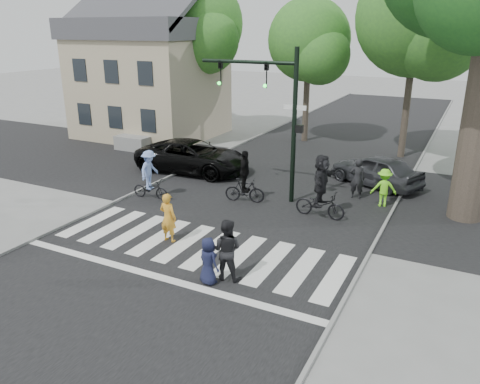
{
  "coord_description": "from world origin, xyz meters",
  "views": [
    {
      "loc": [
        7.37,
        -10.52,
        6.61
      ],
      "look_at": [
        0.5,
        3.0,
        1.3
      ],
      "focal_mm": 35.0,
      "sensor_mm": 36.0,
      "label": 1
    }
  ],
  "objects_px": {
    "cyclist_mid": "(245,181)",
    "car_grey": "(376,170)",
    "cyclist_left": "(150,178)",
    "car_suv": "(193,156)",
    "traffic_signal": "(274,103)",
    "pedestrian_child": "(208,261)",
    "cyclist_right": "(321,190)",
    "pedestrian_woman": "(168,218)",
    "pedestrian_adult": "(227,250)"
  },
  "relations": [
    {
      "from": "pedestrian_child",
      "to": "pedestrian_woman",
      "type": "bearing_deg",
      "value": -15.59
    },
    {
      "from": "car_suv",
      "to": "cyclist_mid",
      "type": "bearing_deg",
      "value": -126.04
    },
    {
      "from": "pedestrian_woman",
      "to": "cyclist_right",
      "type": "bearing_deg",
      "value": -129.45
    },
    {
      "from": "pedestrian_adult",
      "to": "car_grey",
      "type": "bearing_deg",
      "value": -108.65
    },
    {
      "from": "car_suv",
      "to": "car_grey",
      "type": "bearing_deg",
      "value": -80.77
    },
    {
      "from": "traffic_signal",
      "to": "cyclist_mid",
      "type": "distance_m",
      "value": 3.26
    },
    {
      "from": "cyclist_mid",
      "to": "car_grey",
      "type": "distance_m",
      "value": 6.2
    },
    {
      "from": "pedestrian_adult",
      "to": "car_grey",
      "type": "distance_m",
      "value": 10.41
    },
    {
      "from": "pedestrian_woman",
      "to": "car_grey",
      "type": "height_order",
      "value": "pedestrian_woman"
    },
    {
      "from": "cyclist_left",
      "to": "car_grey",
      "type": "bearing_deg",
      "value": 37.0
    },
    {
      "from": "cyclist_mid",
      "to": "cyclist_right",
      "type": "bearing_deg",
      "value": -3.39
    },
    {
      "from": "pedestrian_adult",
      "to": "car_suv",
      "type": "relative_size",
      "value": 0.32
    },
    {
      "from": "pedestrian_woman",
      "to": "car_suv",
      "type": "distance_m",
      "value": 7.91
    },
    {
      "from": "cyclist_left",
      "to": "car_suv",
      "type": "relative_size",
      "value": 0.37
    },
    {
      "from": "cyclist_mid",
      "to": "car_grey",
      "type": "height_order",
      "value": "cyclist_mid"
    },
    {
      "from": "traffic_signal",
      "to": "cyclist_left",
      "type": "xyz_separation_m",
      "value": [
        -4.43,
        -2.27,
        -3.02
      ]
    },
    {
      "from": "pedestrian_woman",
      "to": "cyclist_right",
      "type": "xyz_separation_m",
      "value": [
        3.77,
        4.24,
        0.24
      ]
    },
    {
      "from": "pedestrian_woman",
      "to": "car_grey",
      "type": "distance_m",
      "value": 10.16
    },
    {
      "from": "cyclist_mid",
      "to": "car_suv",
      "type": "relative_size",
      "value": 0.38
    },
    {
      "from": "pedestrian_woman",
      "to": "car_grey",
      "type": "relative_size",
      "value": 0.4
    },
    {
      "from": "pedestrian_woman",
      "to": "pedestrian_adult",
      "type": "bearing_deg",
      "value": 157.92
    },
    {
      "from": "pedestrian_adult",
      "to": "pedestrian_woman",
      "type": "bearing_deg",
      "value": -31.97
    },
    {
      "from": "traffic_signal",
      "to": "cyclist_mid",
      "type": "xyz_separation_m",
      "value": [
        -0.83,
        -0.86,
        -3.03
      ]
    },
    {
      "from": "cyclist_right",
      "to": "car_grey",
      "type": "relative_size",
      "value": 0.57
    },
    {
      "from": "cyclist_left",
      "to": "car_suv",
      "type": "xyz_separation_m",
      "value": [
        -0.52,
        4.04,
        -0.11
      ]
    },
    {
      "from": "traffic_signal",
      "to": "pedestrian_child",
      "type": "xyz_separation_m",
      "value": [
        1.13,
        -7.03,
        -3.23
      ]
    },
    {
      "from": "car_grey",
      "to": "cyclist_mid",
      "type": "bearing_deg",
      "value": -18.48
    },
    {
      "from": "traffic_signal",
      "to": "pedestrian_child",
      "type": "bearing_deg",
      "value": -80.89
    },
    {
      "from": "cyclist_left",
      "to": "cyclist_right",
      "type": "xyz_separation_m",
      "value": [
        6.79,
        1.21,
        0.19
      ]
    },
    {
      "from": "traffic_signal",
      "to": "cyclist_left",
      "type": "relative_size",
      "value": 2.95
    },
    {
      "from": "cyclist_left",
      "to": "cyclist_mid",
      "type": "distance_m",
      "value": 3.86
    },
    {
      "from": "pedestrian_woman",
      "to": "cyclist_mid",
      "type": "xyz_separation_m",
      "value": [
        0.57,
        4.43,
        0.04
      ]
    },
    {
      "from": "cyclist_right",
      "to": "car_grey",
      "type": "height_order",
      "value": "cyclist_right"
    },
    {
      "from": "car_grey",
      "to": "cyclist_left",
      "type": "bearing_deg",
      "value": -28.2
    },
    {
      "from": "cyclist_mid",
      "to": "car_grey",
      "type": "bearing_deg",
      "value": 46.73
    },
    {
      "from": "pedestrian_child",
      "to": "cyclist_left",
      "type": "bearing_deg",
      "value": -21.74
    },
    {
      "from": "car_grey",
      "to": "pedestrian_child",
      "type": "bearing_deg",
      "value": 12.68
    },
    {
      "from": "pedestrian_adult",
      "to": "cyclist_left",
      "type": "relative_size",
      "value": 0.87
    },
    {
      "from": "pedestrian_child",
      "to": "car_grey",
      "type": "xyz_separation_m",
      "value": [
        2.29,
        10.68,
        0.03
      ]
    },
    {
      "from": "cyclist_left",
      "to": "cyclist_right",
      "type": "height_order",
      "value": "cyclist_right"
    },
    {
      "from": "cyclist_left",
      "to": "car_suv",
      "type": "distance_m",
      "value": 4.08
    },
    {
      "from": "pedestrian_woman",
      "to": "cyclist_mid",
      "type": "height_order",
      "value": "cyclist_mid"
    },
    {
      "from": "traffic_signal",
      "to": "cyclist_mid",
      "type": "relative_size",
      "value": 2.84
    },
    {
      "from": "pedestrian_adult",
      "to": "cyclist_right",
      "type": "xyz_separation_m",
      "value": [
        0.92,
        5.52,
        0.18
      ]
    },
    {
      "from": "traffic_signal",
      "to": "car_grey",
      "type": "relative_size",
      "value": 1.44
    },
    {
      "from": "pedestrian_child",
      "to": "car_grey",
      "type": "distance_m",
      "value": 10.92
    },
    {
      "from": "car_suv",
      "to": "cyclist_left",
      "type": "bearing_deg",
      "value": -176.07
    },
    {
      "from": "pedestrian_woman",
      "to": "cyclist_right",
      "type": "height_order",
      "value": "cyclist_right"
    },
    {
      "from": "pedestrian_woman",
      "to": "car_suv",
      "type": "xyz_separation_m",
      "value": [
        -3.55,
        7.07,
        -0.06
      ]
    },
    {
      "from": "pedestrian_woman",
      "to": "cyclist_right",
      "type": "distance_m",
      "value": 5.68
    }
  ]
}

